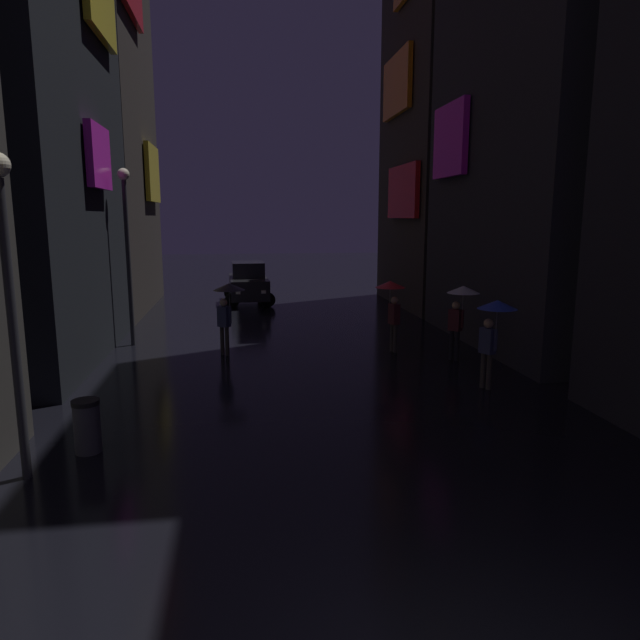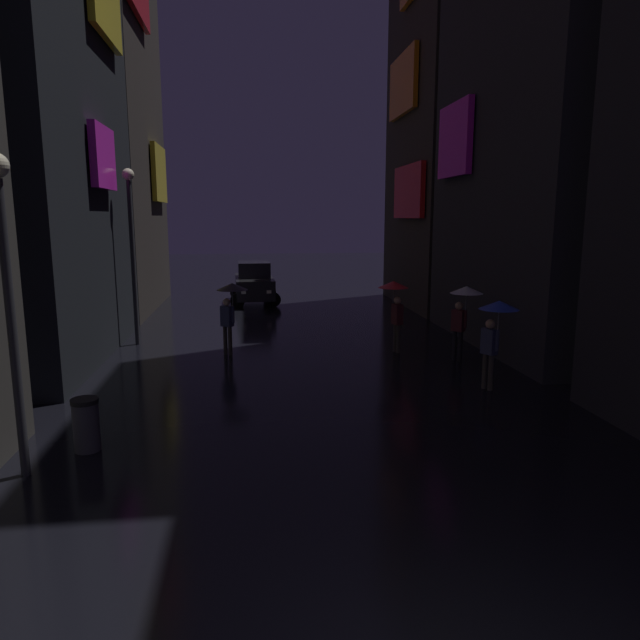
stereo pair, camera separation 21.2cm
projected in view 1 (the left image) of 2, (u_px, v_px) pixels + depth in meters
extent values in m
cube|color=black|center=(11.00, 95.00, 15.03)|extent=(4.00, 8.91, 14.32)
cube|color=#F226D8|center=(99.00, 157.00, 15.48)|extent=(0.20, 2.12, 1.69)
cube|color=yellow|center=(100.00, 0.00, 16.08)|extent=(0.20, 3.29, 2.06)
cube|color=#2D2826|center=(90.00, 95.00, 23.42)|extent=(4.00, 8.77, 17.82)
cube|color=yellow|center=(152.00, 174.00, 25.51)|extent=(0.20, 3.18, 2.48)
cube|color=#F226D8|center=(450.00, 140.00, 18.74)|extent=(0.20, 2.63, 2.34)
cube|color=#2D2826|center=(445.00, 106.00, 24.90)|extent=(4.00, 7.41, 17.51)
cube|color=red|center=(403.00, 192.00, 24.18)|extent=(0.20, 4.02, 2.21)
cube|color=orange|center=(397.00, 85.00, 24.64)|extent=(0.20, 3.87, 2.51)
cylinder|color=#38332D|center=(395.00, 338.00, 16.92)|extent=(0.12, 0.12, 0.85)
cylinder|color=#38332D|center=(392.00, 337.00, 17.08)|extent=(0.12, 0.12, 0.85)
cube|color=#4C1E23|center=(394.00, 314.00, 16.87)|extent=(0.30, 0.39, 0.60)
sphere|color=tan|center=(394.00, 300.00, 16.80)|extent=(0.22, 0.22, 0.22)
cylinder|color=#4C1E23|center=(390.00, 312.00, 17.01)|extent=(0.09, 0.09, 0.50)
cylinder|color=slate|center=(390.00, 300.00, 16.95)|extent=(0.02, 0.02, 0.77)
cone|color=red|center=(390.00, 284.00, 16.86)|extent=(0.90, 0.90, 0.20)
cylinder|color=#38332D|center=(483.00, 370.00, 13.43)|extent=(0.12, 0.12, 0.85)
cylinder|color=#38332D|center=(489.00, 372.00, 13.29)|extent=(0.12, 0.12, 0.85)
cube|color=#333859|center=(488.00, 341.00, 13.23)|extent=(0.35, 0.40, 0.60)
sphere|color=tan|center=(489.00, 323.00, 13.16)|extent=(0.22, 0.22, 0.22)
cylinder|color=#333859|center=(495.00, 340.00, 13.10)|extent=(0.09, 0.09, 0.50)
cylinder|color=slate|center=(496.00, 325.00, 13.04)|extent=(0.02, 0.02, 0.77)
cone|color=#263FB2|center=(497.00, 304.00, 12.96)|extent=(0.90, 0.90, 0.20)
cylinder|color=black|center=(451.00, 345.00, 16.08)|extent=(0.12, 0.12, 0.85)
cylinder|color=black|center=(457.00, 346.00, 15.96)|extent=(0.12, 0.12, 0.85)
cube|color=#4C1E23|center=(455.00, 320.00, 15.89)|extent=(0.38, 0.40, 0.60)
sphere|color=tan|center=(456.00, 305.00, 15.82)|extent=(0.22, 0.22, 0.22)
cylinder|color=#4C1E23|center=(462.00, 319.00, 15.80)|extent=(0.09, 0.09, 0.50)
cylinder|color=slate|center=(463.00, 307.00, 15.74)|extent=(0.02, 0.02, 0.77)
cone|color=silver|center=(463.00, 289.00, 15.65)|extent=(0.90, 0.90, 0.20)
cylinder|color=#38332D|center=(222.00, 341.00, 16.64)|extent=(0.12, 0.12, 0.85)
cylinder|color=#38332D|center=(227.00, 341.00, 16.55)|extent=(0.12, 0.12, 0.85)
cube|color=#333859|center=(224.00, 316.00, 16.47)|extent=(0.40, 0.38, 0.60)
sphere|color=beige|center=(224.00, 302.00, 16.40)|extent=(0.22, 0.22, 0.22)
cylinder|color=#333859|center=(230.00, 315.00, 16.41)|extent=(0.09, 0.09, 0.50)
cylinder|color=slate|center=(230.00, 303.00, 16.35)|extent=(0.02, 0.02, 0.77)
cone|color=black|center=(229.00, 287.00, 16.27)|extent=(0.90, 0.90, 0.20)
cube|color=black|center=(248.00, 287.00, 26.68)|extent=(1.82, 4.15, 0.90)
cube|color=black|center=(248.00, 270.00, 26.53)|extent=(1.50, 1.89, 0.70)
cylinder|color=black|center=(268.00, 300.00, 25.60)|extent=(0.65, 0.24, 0.64)
cylinder|color=black|center=(232.00, 301.00, 25.33)|extent=(0.65, 0.24, 0.64)
cylinder|color=black|center=(264.00, 292.00, 28.19)|extent=(0.65, 0.24, 0.64)
cylinder|color=black|center=(231.00, 293.00, 27.91)|extent=(0.65, 0.24, 0.64)
cube|color=white|center=(264.00, 292.00, 24.76)|extent=(0.20, 0.07, 0.14)
cube|color=white|center=(238.00, 293.00, 24.58)|extent=(0.20, 0.07, 0.14)
cylinder|color=#2D2D33|center=(129.00, 265.00, 17.52)|extent=(0.14, 0.14, 5.06)
sphere|color=#F9EFCC|center=(123.00, 174.00, 17.04)|extent=(0.36, 0.36, 0.36)
cylinder|color=#2D2D33|center=(14.00, 335.00, 8.44)|extent=(0.14, 0.14, 4.53)
cylinder|color=#3F3F47|center=(87.00, 428.00, 9.72)|extent=(0.44, 0.44, 0.85)
cylinder|color=black|center=(85.00, 402.00, 9.64)|extent=(0.46, 0.46, 0.08)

